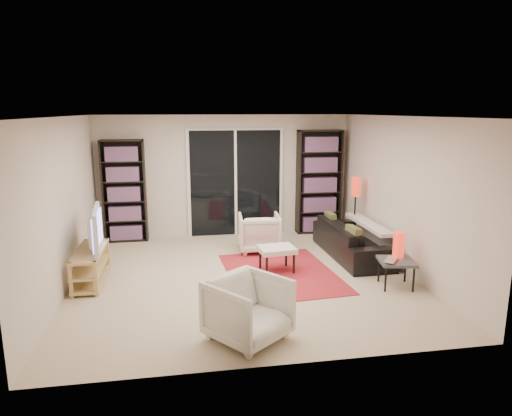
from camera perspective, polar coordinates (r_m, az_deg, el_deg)
The scene contains 20 objects.
floor at distance 7.03m, azimuth -1.62°, elevation -8.58°, with size 5.00×5.00×0.00m, color #BDAE90.
wall_back at distance 9.15m, azimuth -3.86°, elevation 4.04°, with size 5.00×0.02×2.40m, color beige.
wall_front at distance 4.31m, azimuth 2.97°, elevation -5.27°, with size 5.00×0.02×2.40m, color beige.
wall_left at distance 6.83m, azimuth -22.93°, elevation 0.30°, with size 0.02×5.00×2.40m, color beige.
wall_right at distance 7.46m, azimuth 17.70°, elevation 1.63°, with size 0.02×5.00×2.40m, color beige.
ceiling at distance 6.58m, azimuth -1.74°, elevation 11.37°, with size 5.00×5.00×0.02m, color white.
sliding_door at distance 9.16m, azimuth -2.58°, elevation 3.11°, with size 1.92×0.08×2.16m.
bookshelf_left at distance 9.04m, azimuth -16.13°, elevation 2.04°, with size 0.80×0.30×1.95m.
bookshelf_right at distance 9.39m, azimuth 7.89°, elevation 3.24°, with size 0.90×0.30×2.10m.
tv_stand at distance 7.15m, azimuth -19.96°, elevation -6.75°, with size 0.38×1.19×0.50m.
tv at distance 6.99m, azimuth -20.12°, elevation -2.53°, with size 1.06×0.14×0.61m, color black.
rug at distance 7.18m, azimuth 3.12°, elevation -8.10°, with size 1.61×2.18×0.01m, color #AB222A.
sofa at distance 8.07m, azimuth 11.98°, elevation -3.89°, with size 2.01×0.79×0.59m, color black.
armchair_back at distance 8.18m, azimuth 0.41°, elevation -3.09°, with size 0.72×0.74×0.67m, color silver.
armchair_front at distance 5.11m, azimuth -0.96°, elevation -12.57°, with size 0.75×0.78×0.71m, color silver.
ottoman at distance 7.15m, azimuth 2.62°, elevation -5.32°, with size 0.59×0.50×0.40m.
side_table at distance 6.84m, azimuth 17.16°, elevation -6.59°, with size 0.57×0.57×0.40m.
laptop at distance 6.75m, azimuth 16.94°, elevation -6.31°, with size 0.35×0.23×0.03m, color silver.
table_lamp at distance 6.92m, azimuth 17.40°, elevation -4.40°, with size 0.16×0.16×0.37m, color red.
floor_lamp at distance 8.58m, azimuth 12.35°, elevation 1.69°, with size 0.19×0.19×1.29m.
Camera 1 is at (-0.91, -6.51, 2.49)m, focal length 32.00 mm.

